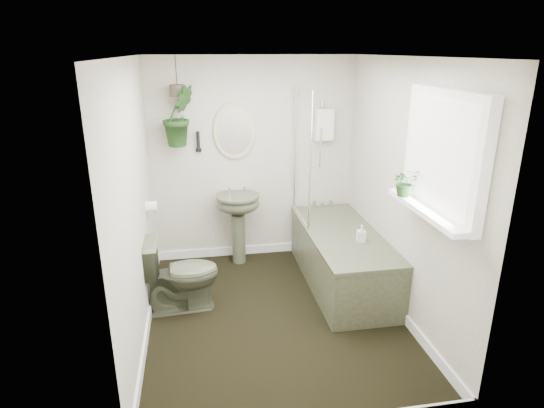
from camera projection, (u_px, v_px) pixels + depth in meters
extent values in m
cube|color=black|center=(275.00, 316.00, 4.24)|extent=(2.30, 2.80, 0.02)
cube|color=white|center=(275.00, 55.00, 3.49)|extent=(2.30, 2.80, 0.02)
cube|color=beige|center=(253.00, 161.00, 5.18)|extent=(2.30, 0.02, 2.30)
cube|color=beige|center=(319.00, 276.00, 2.55)|extent=(2.30, 0.02, 2.30)
cube|color=beige|center=(134.00, 206.00, 3.67)|extent=(0.02, 2.80, 2.30)
cube|color=beige|center=(403.00, 192.00, 4.05)|extent=(0.02, 2.80, 2.30)
cube|color=white|center=(275.00, 311.00, 4.22)|extent=(2.30, 2.80, 0.10)
cube|color=white|center=(324.00, 124.00, 5.11)|extent=(0.20, 0.10, 0.35)
ellipsoid|color=#C6B38F|center=(234.00, 131.00, 4.99)|extent=(0.46, 0.03, 0.62)
cylinder|color=black|center=(198.00, 141.00, 4.95)|extent=(0.04, 0.04, 0.22)
cylinder|color=white|center=(151.00, 207.00, 4.42)|extent=(0.11, 0.11, 0.11)
cube|color=white|center=(443.00, 154.00, 3.22)|extent=(0.08, 1.00, 0.90)
cube|color=white|center=(428.00, 210.00, 3.35)|extent=(0.18, 1.00, 0.04)
cube|color=white|center=(438.00, 154.00, 3.21)|extent=(0.01, 0.86, 0.76)
imported|color=#474C37|center=(180.00, 274.00, 4.24)|extent=(0.74, 0.45, 0.73)
imported|color=black|center=(405.00, 182.00, 3.57)|extent=(0.21, 0.18, 0.22)
imported|color=black|center=(179.00, 116.00, 4.72)|extent=(0.43, 0.40, 0.63)
imported|color=black|center=(361.00, 233.00, 4.39)|extent=(0.09, 0.09, 0.17)
cylinder|color=#42392C|center=(177.00, 91.00, 4.64)|extent=(0.16, 0.16, 0.12)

